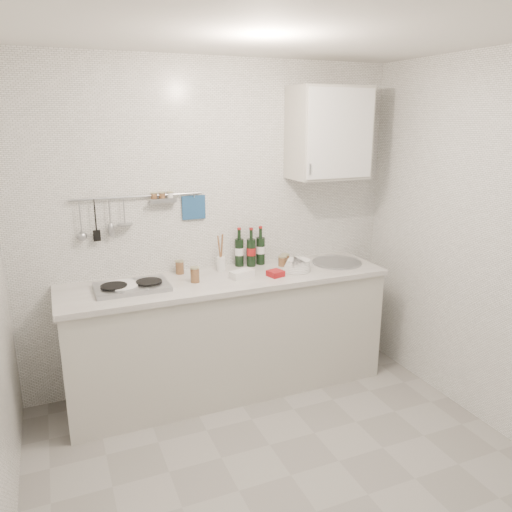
{
  "coord_description": "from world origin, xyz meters",
  "views": [
    {
      "loc": [
        -1.17,
        -2.25,
        2.07
      ],
      "look_at": [
        0.15,
        0.9,
        1.12
      ],
      "focal_mm": 35.0,
      "sensor_mm": 36.0,
      "label": 1
    }
  ],
  "objects_px": {
    "plate_stack_sink": "(298,265)",
    "utensil_crock": "(221,262)",
    "plate_stack_hob": "(120,287)",
    "wine_bottles": "(250,247)",
    "wall_cabinet": "(329,133)"
  },
  "relations": [
    {
      "from": "plate_stack_sink",
      "to": "utensil_crock",
      "type": "xyz_separation_m",
      "value": [
        -0.55,
        0.23,
        0.03
      ]
    },
    {
      "from": "plate_stack_hob",
      "to": "utensil_crock",
      "type": "bearing_deg",
      "value": 11.74
    },
    {
      "from": "plate_stack_hob",
      "to": "utensil_crock",
      "type": "height_order",
      "value": "utensil_crock"
    },
    {
      "from": "plate_stack_sink",
      "to": "wine_bottles",
      "type": "xyz_separation_m",
      "value": [
        -0.28,
        0.27,
        0.11
      ]
    },
    {
      "from": "wall_cabinet",
      "to": "wine_bottles",
      "type": "height_order",
      "value": "wall_cabinet"
    },
    {
      "from": "wall_cabinet",
      "to": "plate_stack_hob",
      "type": "height_order",
      "value": "wall_cabinet"
    },
    {
      "from": "plate_stack_hob",
      "to": "wine_bottles",
      "type": "bearing_deg",
      "value": 11.02
    },
    {
      "from": "plate_stack_hob",
      "to": "wine_bottles",
      "type": "relative_size",
      "value": 0.84
    },
    {
      "from": "wall_cabinet",
      "to": "plate_stack_hob",
      "type": "relative_size",
      "value": 2.69
    },
    {
      "from": "wall_cabinet",
      "to": "utensil_crock",
      "type": "xyz_separation_m",
      "value": [
        -0.89,
        0.06,
        -0.96
      ]
    },
    {
      "from": "wall_cabinet",
      "to": "wine_bottles",
      "type": "xyz_separation_m",
      "value": [
        -0.62,
        0.1,
        -0.87
      ]
    },
    {
      "from": "wall_cabinet",
      "to": "utensil_crock",
      "type": "distance_m",
      "value": 1.31
    },
    {
      "from": "wine_bottles",
      "to": "utensil_crock",
      "type": "distance_m",
      "value": 0.28
    },
    {
      "from": "plate_stack_hob",
      "to": "utensil_crock",
      "type": "xyz_separation_m",
      "value": [
        0.79,
        0.16,
        0.05
      ]
    },
    {
      "from": "plate_stack_sink",
      "to": "wall_cabinet",
      "type": "bearing_deg",
      "value": 27.07
    }
  ]
}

